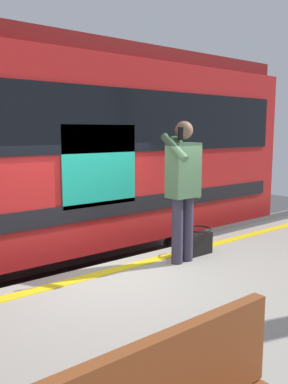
# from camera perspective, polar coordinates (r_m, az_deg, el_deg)

# --- Properties ---
(ground_plane) EXTENTS (24.51, 24.51, 0.00)m
(ground_plane) POSITION_cam_1_polar(r_m,az_deg,el_deg) (5.60, -5.43, -19.98)
(ground_plane) COLOR #3D3D3F
(safety_line) EXTENTS (14.10, 0.16, 0.01)m
(safety_line) POSITION_cam_1_polar(r_m,az_deg,el_deg) (4.95, -3.65, -10.74)
(safety_line) COLOR yellow
(safety_line) RESTS_ON platform
(track_rail_near) EXTENTS (18.70, 0.08, 0.16)m
(track_rail_near) POSITION_cam_1_polar(r_m,az_deg,el_deg) (6.71, -12.55, -14.39)
(track_rail_near) COLOR slate
(track_rail_near) RESTS_ON ground
(track_rail_far) EXTENTS (18.70, 0.08, 0.16)m
(track_rail_far) POSITION_cam_1_polar(r_m,az_deg,el_deg) (7.94, -17.27, -10.89)
(track_rail_far) COLOR slate
(track_rail_far) RESTS_ON ground
(passenger) EXTENTS (0.57, 0.55, 1.76)m
(passenger) POSITION_cam_1_polar(r_m,az_deg,el_deg) (5.02, 5.49, 1.62)
(passenger) COLOR #383347
(passenger) RESTS_ON platform
(handbag) EXTENTS (0.40, 0.36, 0.36)m
(handbag) POSITION_cam_1_polar(r_m,az_deg,el_deg) (5.53, 7.53, -6.98)
(handbag) COLOR black
(handbag) RESTS_ON platform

